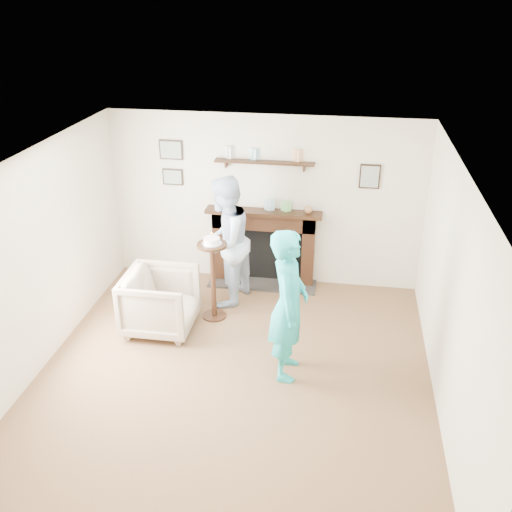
# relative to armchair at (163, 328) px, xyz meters

# --- Properties ---
(ground) EXTENTS (5.00, 5.00, 0.00)m
(ground) POSITION_rel_armchair_xyz_m (1.11, -0.90, 0.00)
(ground) COLOR brown
(ground) RESTS_ON ground
(room_shell) EXTENTS (4.54, 5.02, 2.52)m
(room_shell) POSITION_rel_armchair_xyz_m (1.11, -0.21, 1.62)
(room_shell) COLOR beige
(room_shell) RESTS_ON ground
(armchair) EXTENTS (0.89, 0.86, 0.80)m
(armchair) POSITION_rel_armchair_xyz_m (0.00, 0.00, 0.00)
(armchair) COLOR tan
(armchair) RESTS_ON ground
(man) EXTENTS (0.91, 1.05, 1.84)m
(man) POSITION_rel_armchair_xyz_m (0.68, 0.83, 0.00)
(man) COLOR silver
(man) RESTS_ON ground
(woman) EXTENTS (0.44, 0.66, 1.79)m
(woman) POSITION_rel_armchair_xyz_m (1.71, -0.65, 0.00)
(woman) COLOR #1FAFB4
(woman) RESTS_ON ground
(pedestal_table) EXTENTS (0.39, 0.39, 1.25)m
(pedestal_table) POSITION_rel_armchair_xyz_m (0.61, 0.39, 0.77)
(pedestal_table) COLOR black
(pedestal_table) RESTS_ON ground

